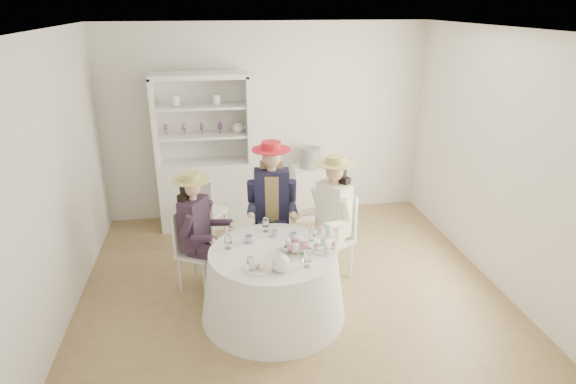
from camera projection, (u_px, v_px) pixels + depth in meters
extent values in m
plane|color=olive|center=(289.00, 282.00, 5.40)|extent=(4.50, 4.50, 0.00)
plane|color=white|center=(290.00, 29.00, 4.40)|extent=(4.50, 4.50, 0.00)
plane|color=silver|center=(266.00, 123.00, 6.73)|extent=(4.50, 0.00, 4.50)
plane|color=silver|center=(340.00, 268.00, 3.06)|extent=(4.50, 0.00, 4.50)
plane|color=silver|center=(56.00, 180.00, 4.57)|extent=(0.00, 4.50, 4.50)
plane|color=silver|center=(493.00, 158.00, 5.23)|extent=(0.00, 4.50, 4.50)
cone|color=white|center=(273.00, 284.00, 4.74)|extent=(1.43, 1.43, 0.69)
cylinder|color=white|center=(273.00, 252.00, 4.61)|extent=(1.23, 1.23, 0.02)
cube|color=silver|center=(207.00, 193.00, 6.64)|extent=(1.26, 0.54, 0.93)
cube|color=silver|center=(202.00, 116.00, 6.45)|extent=(1.24, 0.11, 1.14)
cube|color=silver|center=(199.00, 75.00, 6.05)|extent=(1.26, 0.54, 0.06)
cube|color=silver|center=(154.00, 121.00, 6.17)|extent=(0.07, 0.47, 1.14)
cube|color=silver|center=(248.00, 118.00, 6.35)|extent=(0.07, 0.47, 1.14)
cube|color=silver|center=(203.00, 135.00, 6.34)|extent=(1.18, 0.48, 0.03)
cube|color=silver|center=(201.00, 106.00, 6.20)|extent=(1.18, 0.48, 0.03)
sphere|color=white|center=(238.00, 128.00, 6.37)|extent=(0.14, 0.14, 0.14)
cube|color=silver|center=(310.00, 192.00, 6.95)|extent=(0.48, 0.48, 0.74)
cylinder|color=black|center=(310.00, 158.00, 6.76)|extent=(0.36, 0.36, 0.28)
cube|color=silver|center=(198.00, 253.00, 5.16)|extent=(0.51, 0.51, 0.04)
cylinder|color=silver|center=(205.00, 280.00, 5.06)|extent=(0.03, 0.03, 0.41)
cylinder|color=silver|center=(219.00, 266.00, 5.32)|extent=(0.03, 0.03, 0.41)
cylinder|color=silver|center=(180.00, 275.00, 5.15)|extent=(0.03, 0.03, 0.41)
cylinder|color=silver|center=(195.00, 261.00, 5.42)|extent=(0.03, 0.03, 0.41)
cube|color=silver|center=(183.00, 229.00, 5.12)|extent=(0.20, 0.32, 0.47)
cube|color=black|center=(194.00, 223.00, 5.03)|extent=(0.33, 0.39, 0.55)
cube|color=black|center=(203.00, 252.00, 5.02)|extent=(0.34, 0.26, 0.11)
cylinder|color=black|center=(216.00, 278.00, 5.08)|extent=(0.09, 0.09, 0.43)
cylinder|color=black|center=(187.00, 226.00, 4.83)|extent=(0.18, 0.15, 0.26)
cube|color=black|center=(211.00, 245.00, 5.16)|extent=(0.34, 0.26, 0.11)
cylinder|color=black|center=(223.00, 270.00, 5.23)|extent=(0.09, 0.09, 0.43)
cylinder|color=black|center=(207.00, 211.00, 5.17)|extent=(0.18, 0.15, 0.26)
cylinder|color=#D8A889|center=(192.00, 197.00, 4.92)|extent=(0.08, 0.08, 0.08)
sphere|color=#D8A889|center=(192.00, 188.00, 4.89)|extent=(0.18, 0.18, 0.18)
sphere|color=black|center=(188.00, 189.00, 4.91)|extent=(0.18, 0.18, 0.18)
cube|color=black|center=(187.00, 208.00, 5.00)|extent=(0.18, 0.23, 0.36)
cylinder|color=tan|center=(191.00, 180.00, 4.85)|extent=(0.38, 0.38, 0.01)
cylinder|color=tan|center=(191.00, 177.00, 4.84)|extent=(0.19, 0.19, 0.08)
cube|color=silver|center=(272.00, 229.00, 5.57)|extent=(0.48, 0.48, 0.04)
cylinder|color=silver|center=(258.00, 255.00, 5.49)|extent=(0.04, 0.04, 0.47)
cylinder|color=silver|center=(288.00, 254.00, 5.50)|extent=(0.04, 0.04, 0.47)
cylinder|color=silver|center=(258.00, 241.00, 5.81)|extent=(0.04, 0.04, 0.47)
cylinder|color=silver|center=(287.00, 240.00, 5.82)|extent=(0.04, 0.04, 0.47)
cube|color=silver|center=(272.00, 199.00, 5.64)|extent=(0.41, 0.08, 0.54)
cube|color=#1B1B36|center=(272.00, 196.00, 5.44)|extent=(0.41, 0.26, 0.62)
cube|color=tan|center=(272.00, 196.00, 5.44)|extent=(0.18, 0.25, 0.54)
cube|color=#1B1B36|center=(264.00, 227.00, 5.41)|extent=(0.18, 0.38, 0.13)
cylinder|color=#1B1B36|center=(264.00, 259.00, 5.39)|extent=(0.11, 0.11, 0.50)
cylinder|color=#1B1B36|center=(252.00, 192.00, 5.36)|extent=(0.12, 0.20, 0.30)
cube|color=#1B1B36|center=(281.00, 227.00, 5.42)|extent=(0.18, 0.38, 0.13)
cylinder|color=#1B1B36|center=(281.00, 258.00, 5.40)|extent=(0.11, 0.11, 0.50)
cylinder|color=#1B1B36|center=(292.00, 191.00, 5.38)|extent=(0.12, 0.20, 0.30)
cylinder|color=#D8A889|center=(271.00, 168.00, 5.32)|extent=(0.10, 0.10, 0.09)
sphere|color=#D8A889|center=(271.00, 158.00, 5.27)|extent=(0.20, 0.20, 0.20)
sphere|color=tan|center=(271.00, 158.00, 5.32)|extent=(0.20, 0.20, 0.20)
cube|color=tan|center=(272.00, 178.00, 5.45)|extent=(0.27, 0.12, 0.41)
cylinder|color=red|center=(271.00, 149.00, 5.24)|extent=(0.43, 0.43, 0.01)
cylinder|color=red|center=(271.00, 146.00, 5.22)|extent=(0.22, 0.22, 0.09)
cube|color=silver|center=(331.00, 240.00, 5.36)|extent=(0.56, 0.56, 0.04)
cylinder|color=silver|center=(310.00, 258.00, 5.46)|extent=(0.04, 0.04, 0.45)
cylinder|color=silver|center=(331.00, 269.00, 5.23)|extent=(0.04, 0.04, 0.45)
cylinder|color=silver|center=(330.00, 249.00, 5.66)|extent=(0.04, 0.04, 0.45)
cylinder|color=silver|center=(351.00, 259.00, 5.43)|extent=(0.04, 0.04, 0.45)
cube|color=silver|center=(344.00, 213.00, 5.37)|extent=(0.23, 0.35, 0.51)
cube|color=white|center=(334.00, 209.00, 5.23)|extent=(0.36, 0.42, 0.59)
cube|color=white|center=(318.00, 234.00, 5.32)|extent=(0.36, 0.29, 0.12)
cylinder|color=white|center=(308.00, 262.00, 5.34)|extent=(0.10, 0.10, 0.47)
cylinder|color=white|center=(318.00, 198.00, 5.33)|extent=(0.20, 0.17, 0.28)
cube|color=white|center=(329.00, 240.00, 5.19)|extent=(0.36, 0.29, 0.12)
cylinder|color=white|center=(319.00, 269.00, 5.21)|extent=(0.10, 0.10, 0.47)
cylinder|color=white|center=(346.00, 210.00, 5.03)|extent=(0.20, 0.17, 0.28)
cylinder|color=#D8A889|center=(335.00, 182.00, 5.11)|extent=(0.09, 0.09, 0.08)
sphere|color=#D8A889|center=(335.00, 172.00, 5.07)|extent=(0.19, 0.19, 0.19)
sphere|color=black|center=(338.00, 172.00, 5.10)|extent=(0.19, 0.19, 0.19)
cube|color=black|center=(339.00, 192.00, 5.21)|extent=(0.20, 0.25, 0.39)
cylinder|color=tan|center=(335.00, 164.00, 5.04)|extent=(0.41, 0.41, 0.01)
cylinder|color=tan|center=(335.00, 160.00, 5.02)|extent=(0.20, 0.20, 0.08)
cube|color=silver|center=(208.00, 212.00, 6.16)|extent=(0.52, 0.52, 0.04)
cylinder|color=silver|center=(225.00, 224.00, 6.31)|extent=(0.03, 0.03, 0.42)
cylinder|color=silver|center=(206.00, 220.00, 6.42)|extent=(0.03, 0.03, 0.42)
cylinder|color=silver|center=(213.00, 234.00, 6.05)|extent=(0.03, 0.03, 0.42)
cylinder|color=silver|center=(193.00, 230.00, 6.16)|extent=(0.03, 0.03, 0.42)
cube|color=silver|center=(200.00, 198.00, 5.92)|extent=(0.32, 0.21, 0.47)
imported|color=white|center=(249.00, 240.00, 4.75)|extent=(0.09, 0.09, 0.07)
imported|color=white|center=(274.00, 234.00, 4.87)|extent=(0.07, 0.07, 0.06)
imported|color=white|center=(293.00, 237.00, 4.80)|extent=(0.10, 0.10, 0.07)
imported|color=white|center=(294.00, 248.00, 4.60)|extent=(0.27, 0.27, 0.06)
sphere|color=#CC6699|center=(303.00, 245.00, 4.53)|extent=(0.07, 0.07, 0.07)
sphere|color=white|center=(300.00, 243.00, 4.57)|extent=(0.07, 0.07, 0.07)
sphere|color=#CC6699|center=(295.00, 243.00, 4.57)|extent=(0.07, 0.07, 0.07)
sphere|color=white|center=(291.00, 245.00, 4.54)|extent=(0.07, 0.07, 0.07)
sphere|color=#CC6699|center=(292.00, 247.00, 4.49)|extent=(0.07, 0.07, 0.07)
sphere|color=white|center=(297.00, 248.00, 4.47)|extent=(0.07, 0.07, 0.07)
sphere|color=#CC6699|center=(302.00, 247.00, 4.49)|extent=(0.07, 0.07, 0.07)
sphere|color=white|center=(281.00, 263.00, 4.24)|extent=(0.17, 0.17, 0.17)
cylinder|color=white|center=(292.00, 261.00, 4.25)|extent=(0.10, 0.03, 0.08)
cylinder|color=white|center=(281.00, 255.00, 4.21)|extent=(0.04, 0.04, 0.02)
cylinder|color=white|center=(258.00, 268.00, 4.30)|extent=(0.27, 0.27, 0.01)
cube|color=beige|center=(253.00, 267.00, 4.26)|extent=(0.06, 0.04, 0.03)
cube|color=beige|center=(258.00, 264.00, 4.28)|extent=(0.07, 0.06, 0.03)
cube|color=beige|center=(264.00, 264.00, 4.31)|extent=(0.08, 0.07, 0.03)
cube|color=beige|center=(255.00, 262.00, 4.32)|extent=(0.07, 0.07, 0.03)
cube|color=beige|center=(262.00, 268.00, 4.25)|extent=(0.07, 0.08, 0.03)
cylinder|color=white|center=(325.00, 249.00, 4.62)|extent=(0.26, 0.26, 0.01)
cylinder|color=white|center=(325.00, 242.00, 4.59)|extent=(0.02, 0.02, 0.17)
cylinder|color=white|center=(326.00, 234.00, 4.56)|extent=(0.20, 0.20, 0.01)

